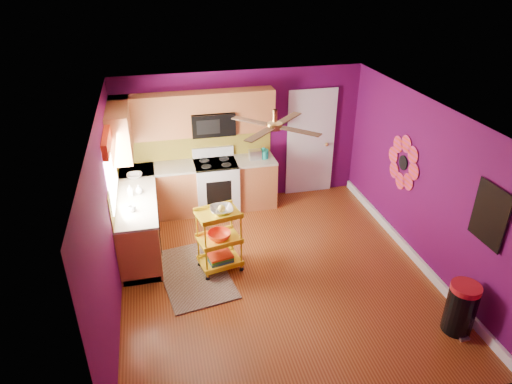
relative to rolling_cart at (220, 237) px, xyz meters
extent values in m
plane|color=#682C10|center=(0.78, -0.32, -0.57)|extent=(5.00, 5.00, 0.00)
cube|color=#540947|center=(0.78, 2.18, 0.68)|extent=(4.50, 0.04, 2.50)
cube|color=#540947|center=(0.78, -2.82, 0.68)|extent=(4.50, 0.04, 2.50)
cube|color=#540947|center=(-1.47, -0.32, 0.68)|extent=(0.04, 5.00, 2.50)
cube|color=#540947|center=(3.03, -0.32, 0.68)|extent=(0.04, 5.00, 2.50)
cube|color=silver|center=(0.78, -0.32, 1.93)|extent=(4.50, 5.00, 0.04)
cube|color=white|center=(3.00, -0.32, -0.50)|extent=(0.05, 4.90, 0.14)
cube|color=#9A512A|center=(-1.17, 1.03, -0.12)|extent=(0.60, 2.30, 0.90)
cube|color=#9A512A|center=(-0.07, 1.88, -0.12)|extent=(2.80, 0.60, 0.90)
cube|color=beige|center=(-1.17, 1.03, 0.35)|extent=(0.63, 2.30, 0.04)
cube|color=beige|center=(-0.07, 1.88, 0.35)|extent=(2.80, 0.63, 0.04)
cube|color=black|center=(-1.17, 1.03, -0.52)|extent=(0.54, 2.30, 0.10)
cube|color=black|center=(-0.07, 1.88, -0.52)|extent=(2.80, 0.54, 0.10)
cube|color=white|center=(0.23, 1.85, -0.11)|extent=(0.76, 0.66, 0.92)
cube|color=black|center=(0.23, 1.85, 0.36)|extent=(0.76, 0.62, 0.03)
cube|color=white|center=(0.23, 2.13, 0.47)|extent=(0.76, 0.06, 0.18)
cube|color=black|center=(0.23, 1.52, -0.12)|extent=(0.45, 0.02, 0.55)
cube|color=#9A512A|center=(-0.81, 2.01, 1.26)|extent=(1.32, 0.33, 0.75)
cube|color=#9A512A|center=(0.97, 2.01, 1.26)|extent=(0.72, 0.33, 0.75)
cube|color=#9A512A|center=(0.23, 2.01, 1.46)|extent=(0.76, 0.33, 0.34)
cube|color=#9A512A|center=(-1.31, 1.53, 1.26)|extent=(0.33, 1.30, 0.75)
cube|color=black|center=(0.23, 1.98, 1.08)|extent=(0.76, 0.38, 0.40)
cube|color=olive|center=(-0.07, 2.17, 0.63)|extent=(2.80, 0.01, 0.51)
cube|color=olive|center=(-1.46, 1.03, 0.63)|extent=(0.01, 2.30, 0.51)
cube|color=white|center=(-1.45, 0.73, 0.98)|extent=(0.03, 1.20, 1.00)
cube|color=red|center=(-1.42, 0.73, 1.45)|extent=(0.08, 1.35, 0.22)
cube|color=white|center=(2.13, 2.15, 0.46)|extent=(0.85, 0.04, 2.05)
cube|color=white|center=(2.13, 2.13, 0.46)|extent=(0.95, 0.02, 2.15)
sphere|color=#BF8C3F|center=(2.45, 2.10, 0.43)|extent=(0.07, 0.07, 0.07)
cylinder|color=black|center=(3.01, 0.28, 0.78)|extent=(0.01, 0.24, 0.24)
cube|color=#1AAD93|center=(3.01, -1.72, 0.98)|extent=(0.03, 0.52, 0.72)
cube|color=black|center=(2.99, -1.72, 0.98)|extent=(0.01, 0.56, 0.76)
cylinder|color=#BF8C3F|center=(0.78, -0.12, 1.85)|extent=(0.06, 0.06, 0.16)
cylinder|color=#BF8C3F|center=(0.78, -0.12, 1.71)|extent=(0.20, 0.20, 0.08)
cube|color=#4C2D19|center=(1.04, 0.15, 1.71)|extent=(0.47, 0.47, 0.01)
cube|color=#4C2D19|center=(0.51, 0.15, 1.71)|extent=(0.47, 0.47, 0.01)
cube|color=#4C2D19|center=(0.51, -0.39, 1.71)|extent=(0.47, 0.47, 0.01)
cube|color=#4C2D19|center=(1.04, -0.39, 1.71)|extent=(0.47, 0.47, 0.01)
cube|color=black|center=(-0.42, -0.06, -0.56)|extent=(1.18, 1.68, 0.02)
cylinder|color=yellow|center=(-0.24, -0.24, -0.05)|extent=(0.03, 0.03, 0.94)
cylinder|color=yellow|center=(0.30, -0.13, -0.05)|extent=(0.03, 0.03, 0.94)
cylinder|color=yellow|center=(-0.31, 0.13, -0.05)|extent=(0.03, 0.03, 0.94)
cylinder|color=yellow|center=(0.22, 0.24, -0.05)|extent=(0.03, 0.03, 0.94)
sphere|color=black|center=(-0.24, -0.24, -0.53)|extent=(0.07, 0.07, 0.07)
sphere|color=black|center=(0.30, -0.13, -0.53)|extent=(0.07, 0.07, 0.07)
sphere|color=black|center=(-0.31, 0.13, -0.53)|extent=(0.07, 0.07, 0.07)
sphere|color=black|center=(0.22, 0.24, -0.53)|extent=(0.07, 0.07, 0.07)
cube|color=yellow|center=(-0.01, 0.00, 0.40)|extent=(0.69, 0.56, 0.03)
cube|color=yellow|center=(-0.01, 0.00, -0.03)|extent=(0.69, 0.56, 0.03)
cube|color=yellow|center=(-0.01, 0.00, -0.43)|extent=(0.69, 0.56, 0.03)
imported|color=beige|center=(0.05, 0.01, 0.46)|extent=(0.40, 0.40, 0.08)
sphere|color=yellow|center=(0.05, 0.01, 0.48)|extent=(0.11, 0.11, 0.11)
imported|color=red|center=(-0.01, 0.00, 0.04)|extent=(0.41, 0.41, 0.11)
cube|color=navy|center=(-0.01, 0.00, -0.40)|extent=(0.40, 0.33, 0.04)
cube|color=#267233|center=(-0.01, 0.00, -0.35)|extent=(0.40, 0.33, 0.04)
cube|color=red|center=(-0.01, 0.00, -0.32)|extent=(0.40, 0.33, 0.03)
cylinder|color=black|center=(2.74, -1.94, -0.25)|extent=(0.38, 0.38, 0.64)
cylinder|color=red|center=(2.74, -1.94, 0.11)|extent=(0.37, 0.37, 0.07)
cube|color=beige|center=(2.74, -2.13, -0.55)|extent=(0.13, 0.07, 0.03)
cylinder|color=#15A392|center=(1.13, 1.87, 0.45)|extent=(0.18, 0.18, 0.16)
sphere|color=#15A392|center=(1.13, 1.87, 0.55)|extent=(0.06, 0.06, 0.06)
cube|color=beige|center=(0.96, 1.85, 0.46)|extent=(0.22, 0.15, 0.18)
imported|color=#EA3F72|center=(-1.25, 0.92, 0.46)|extent=(0.08, 0.08, 0.18)
imported|color=white|center=(-1.11, 0.96, 0.45)|extent=(0.12, 0.12, 0.15)
imported|color=white|center=(-1.19, 1.57, 0.40)|extent=(0.25, 0.25, 0.06)
imported|color=white|center=(-1.22, 0.41, 0.42)|extent=(0.11, 0.11, 0.09)
camera|label=1|loc=(-0.75, -5.62, 3.74)|focal=32.00mm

